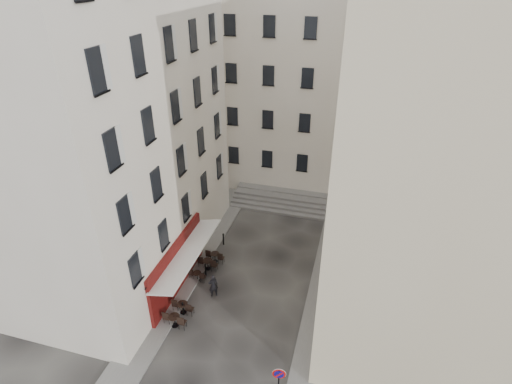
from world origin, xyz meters
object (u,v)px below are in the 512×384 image
(no_parking_sign, at_px, (279,381))
(bistro_table_b, at_px, (183,307))
(bistro_table_a, at_px, (175,320))
(pedestrian, at_px, (213,286))

(no_parking_sign, xyz_separation_m, bistro_table_b, (-6.61, 4.15, -1.39))
(bistro_table_a, bearing_deg, bistro_table_b, 88.36)
(bistro_table_a, bearing_deg, no_parking_sign, -25.05)
(no_parking_sign, distance_m, pedestrian, 8.10)
(no_parking_sign, bearing_deg, bistro_table_a, 145.59)
(bistro_table_b, bearing_deg, pedestrian, 55.82)
(bistro_table_a, distance_m, pedestrian, 3.12)
(bistro_table_b, bearing_deg, bistro_table_a, -91.64)
(no_parking_sign, height_order, pedestrian, no_parking_sign)
(no_parking_sign, relative_size, bistro_table_b, 2.02)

